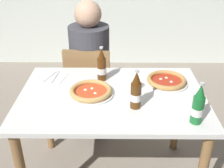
{
  "coord_description": "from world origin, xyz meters",
  "views": [
    {
      "loc": [
        0.01,
        -1.51,
        1.66
      ],
      "look_at": [
        0.0,
        0.05,
        0.8
      ],
      "focal_mm": 43.79,
      "sensor_mm": 36.0,
      "label": 1
    }
  ],
  "objects_px": {
    "chair_behind_table": "(90,85)",
    "beer_bottle_right": "(102,66)",
    "dining_table_main": "(112,109)",
    "pizza_marinara_far": "(166,81)",
    "beer_bottle_left": "(136,92)",
    "napkin_with_cutlery": "(52,77)",
    "pizza_margherita_near": "(91,92)",
    "paper_cup": "(133,84)",
    "diner_seated": "(90,72)",
    "beer_bottle_center": "(198,106)"
  },
  "relations": [
    {
      "from": "chair_behind_table",
      "to": "beer_bottle_right",
      "type": "relative_size",
      "value": 3.44
    },
    {
      "from": "dining_table_main",
      "to": "pizza_marinara_far",
      "type": "relative_size",
      "value": 4.13
    },
    {
      "from": "pizza_marinara_far",
      "to": "beer_bottle_left",
      "type": "distance_m",
      "value": 0.39
    },
    {
      "from": "napkin_with_cutlery",
      "to": "beer_bottle_left",
      "type": "bearing_deg",
      "value": -32.97
    },
    {
      "from": "pizza_margherita_near",
      "to": "napkin_with_cutlery",
      "type": "distance_m",
      "value": 0.38
    },
    {
      "from": "dining_table_main",
      "to": "pizza_marinara_far",
      "type": "bearing_deg",
      "value": 21.98
    },
    {
      "from": "beer_bottle_right",
      "to": "paper_cup",
      "type": "xyz_separation_m",
      "value": [
        0.21,
        -0.15,
        -0.06
      ]
    },
    {
      "from": "beer_bottle_left",
      "to": "beer_bottle_right",
      "type": "relative_size",
      "value": 1.0
    },
    {
      "from": "paper_cup",
      "to": "pizza_margherita_near",
      "type": "bearing_deg",
      "value": -168.09
    },
    {
      "from": "beer_bottle_left",
      "to": "paper_cup",
      "type": "bearing_deg",
      "value": 91.79
    },
    {
      "from": "beer_bottle_left",
      "to": "paper_cup",
      "type": "height_order",
      "value": "beer_bottle_left"
    },
    {
      "from": "beer_bottle_left",
      "to": "paper_cup",
      "type": "relative_size",
      "value": 2.6
    },
    {
      "from": "dining_table_main",
      "to": "chair_behind_table",
      "type": "xyz_separation_m",
      "value": [
        -0.2,
        0.61,
        -0.15
      ]
    },
    {
      "from": "pizza_margherita_near",
      "to": "napkin_with_cutlery",
      "type": "bearing_deg",
      "value": 141.88
    },
    {
      "from": "beer_bottle_right",
      "to": "chair_behind_table",
      "type": "bearing_deg",
      "value": 107.91
    },
    {
      "from": "chair_behind_table",
      "to": "pizza_marinara_far",
      "type": "bearing_deg",
      "value": 146.23
    },
    {
      "from": "diner_seated",
      "to": "napkin_with_cutlery",
      "type": "distance_m",
      "value": 0.52
    },
    {
      "from": "dining_table_main",
      "to": "diner_seated",
      "type": "height_order",
      "value": "diner_seated"
    },
    {
      "from": "diner_seated",
      "to": "pizza_marinara_far",
      "type": "relative_size",
      "value": 4.16
    },
    {
      "from": "dining_table_main",
      "to": "beer_bottle_right",
      "type": "height_order",
      "value": "beer_bottle_right"
    },
    {
      "from": "beer_bottle_right",
      "to": "napkin_with_cutlery",
      "type": "xyz_separation_m",
      "value": [
        -0.36,
        0.02,
        -0.1
      ]
    },
    {
      "from": "diner_seated",
      "to": "pizza_marinara_far",
      "type": "height_order",
      "value": "diner_seated"
    },
    {
      "from": "napkin_with_cutlery",
      "to": "paper_cup",
      "type": "xyz_separation_m",
      "value": [
        0.57,
        -0.18,
        0.04
      ]
    },
    {
      "from": "beer_bottle_center",
      "to": "beer_bottle_left",
      "type": "bearing_deg",
      "value": 155.63
    },
    {
      "from": "napkin_with_cutlery",
      "to": "beer_bottle_center",
      "type": "bearing_deg",
      "value": -30.04
    },
    {
      "from": "beer_bottle_center",
      "to": "pizza_marinara_far",
      "type": "bearing_deg",
      "value": 101.26
    },
    {
      "from": "chair_behind_table",
      "to": "beer_bottle_left",
      "type": "distance_m",
      "value": 0.91
    },
    {
      "from": "diner_seated",
      "to": "chair_behind_table",
      "type": "bearing_deg",
      "value": -96.4
    },
    {
      "from": "dining_table_main",
      "to": "paper_cup",
      "type": "relative_size",
      "value": 12.63
    },
    {
      "from": "diner_seated",
      "to": "beer_bottle_center",
      "type": "relative_size",
      "value": 4.89
    },
    {
      "from": "beer_bottle_left",
      "to": "beer_bottle_right",
      "type": "bearing_deg",
      "value": 121.5
    },
    {
      "from": "beer_bottle_right",
      "to": "dining_table_main",
      "type": "bearing_deg",
      "value": -70.54
    },
    {
      "from": "beer_bottle_right",
      "to": "paper_cup",
      "type": "distance_m",
      "value": 0.26
    },
    {
      "from": "paper_cup",
      "to": "diner_seated",
      "type": "bearing_deg",
      "value": 118.77
    },
    {
      "from": "diner_seated",
      "to": "pizza_marinara_far",
      "type": "xyz_separation_m",
      "value": [
        0.57,
        -0.51,
        0.19
      ]
    },
    {
      "from": "diner_seated",
      "to": "dining_table_main",
      "type": "bearing_deg",
      "value": -73.32
    },
    {
      "from": "dining_table_main",
      "to": "chair_behind_table",
      "type": "bearing_deg",
      "value": 108.44
    },
    {
      "from": "paper_cup",
      "to": "dining_table_main",
      "type": "bearing_deg",
      "value": -158.2
    },
    {
      "from": "pizza_marinara_far",
      "to": "beer_bottle_center",
      "type": "relative_size",
      "value": 1.18
    },
    {
      "from": "dining_table_main",
      "to": "beer_bottle_left",
      "type": "relative_size",
      "value": 4.86
    },
    {
      "from": "chair_behind_table",
      "to": "beer_bottle_right",
      "type": "distance_m",
      "value": 0.56
    },
    {
      "from": "pizza_margherita_near",
      "to": "pizza_marinara_far",
      "type": "distance_m",
      "value": 0.53
    },
    {
      "from": "chair_behind_table",
      "to": "pizza_marinara_far",
      "type": "xyz_separation_m",
      "value": [
        0.58,
        -0.46,
        0.29
      ]
    },
    {
      "from": "beer_bottle_left",
      "to": "beer_bottle_center",
      "type": "relative_size",
      "value": 1.0
    },
    {
      "from": "dining_table_main",
      "to": "beer_bottle_center",
      "type": "xyz_separation_m",
      "value": [
        0.46,
        -0.29,
        0.22
      ]
    },
    {
      "from": "diner_seated",
      "to": "beer_bottle_left",
      "type": "distance_m",
      "value": 0.91
    },
    {
      "from": "diner_seated",
      "to": "beer_bottle_center",
      "type": "distance_m",
      "value": 1.19
    },
    {
      "from": "pizza_marinara_far",
      "to": "chair_behind_table",
      "type": "bearing_deg",
      "value": 141.64
    },
    {
      "from": "diner_seated",
      "to": "beer_bottle_right",
      "type": "distance_m",
      "value": 0.54
    },
    {
      "from": "pizza_marinara_far",
      "to": "beer_bottle_right",
      "type": "relative_size",
      "value": 1.18
    }
  ]
}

